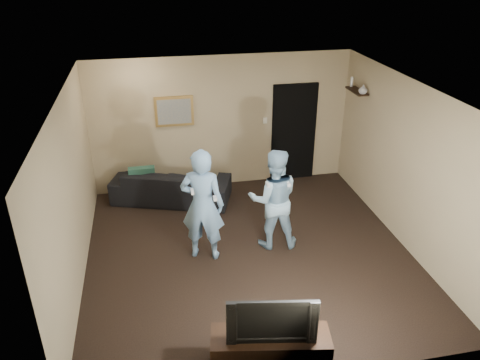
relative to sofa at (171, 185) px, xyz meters
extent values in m
plane|color=black|center=(1.07, -2.00, -0.32)|extent=(5.00, 5.00, 0.00)
cube|color=silver|center=(1.07, -2.00, 2.28)|extent=(5.00, 5.00, 0.04)
cube|color=tan|center=(1.07, 0.50, 0.98)|extent=(5.00, 0.04, 2.60)
cube|color=tan|center=(1.07, -4.50, 0.98)|extent=(5.00, 0.04, 2.60)
cube|color=tan|center=(-1.43, -2.00, 0.98)|extent=(0.04, 5.00, 2.60)
cube|color=tan|center=(3.57, -2.00, 0.98)|extent=(0.04, 5.00, 2.60)
imported|color=black|center=(0.00, 0.00, 0.00)|extent=(2.34, 1.51, 0.64)
cube|color=#174639|center=(-0.53, 0.00, 0.16)|extent=(0.48, 0.16, 0.48)
cube|color=olive|center=(0.17, 0.47, 1.28)|extent=(0.72, 0.05, 0.57)
cube|color=slate|center=(0.17, 0.44, 1.28)|extent=(0.62, 0.01, 0.47)
cube|color=black|center=(2.52, 0.47, 0.68)|extent=(0.90, 0.06, 2.00)
cube|color=silver|center=(1.92, 0.47, 0.98)|extent=(0.08, 0.02, 0.12)
cube|color=black|center=(3.46, -0.20, 1.67)|extent=(0.20, 0.60, 0.03)
imported|color=silver|center=(3.46, -0.44, 1.77)|extent=(0.17, 0.17, 0.16)
cylinder|color=silver|center=(3.46, 0.05, 1.78)|extent=(0.06, 0.06, 0.18)
cube|color=black|center=(0.81, -4.25, -0.07)|extent=(1.38, 0.65, 0.47)
imported|color=black|center=(0.81, -4.25, 0.45)|extent=(0.99, 0.30, 0.56)
imported|color=#7DAAD8|center=(0.37, -1.92, 0.58)|extent=(0.76, 0.62, 1.80)
cube|color=white|center=(0.21, -2.14, 0.94)|extent=(0.04, 0.14, 0.04)
cube|color=white|center=(0.53, -2.14, 0.80)|extent=(0.05, 0.09, 0.05)
imported|color=#9BC5E2|center=(1.49, -1.82, 0.51)|extent=(0.88, 0.73, 1.65)
cube|color=white|center=(1.33, -2.04, 0.89)|extent=(0.04, 0.14, 0.04)
cube|color=white|center=(1.65, -2.04, 0.86)|extent=(0.05, 0.09, 0.05)
camera|label=1|loc=(-0.28, -7.97, 4.01)|focal=35.00mm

